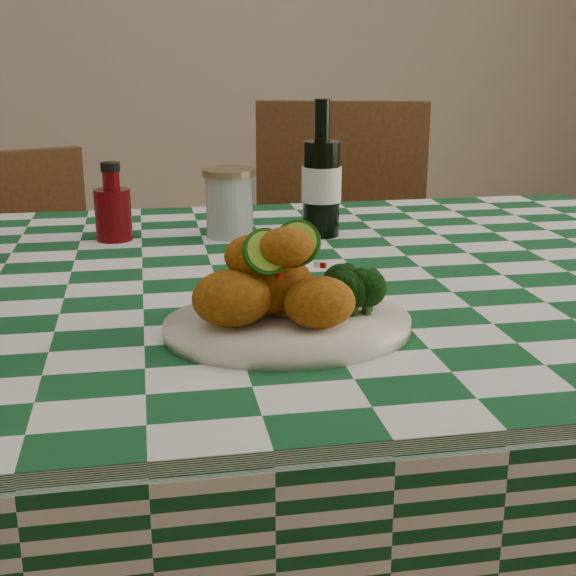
{
  "coord_description": "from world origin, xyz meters",
  "views": [
    {
      "loc": [
        -0.09,
        -1.1,
        1.11
      ],
      "look_at": [
        0.06,
        -0.25,
        0.84
      ],
      "focal_mm": 50.0,
      "sensor_mm": 36.0,
      "label": 1
    }
  ],
  "objects": [
    {
      "name": "dining_table",
      "position": [
        0.0,
        0.0,
        0.39
      ],
      "size": [
        1.66,
        1.06,
        0.79
      ],
      "primitive_type": null,
      "color": "#144E28",
      "rests_on": "ground"
    },
    {
      "name": "fried_chicken_pile",
      "position": [
        0.06,
        -0.25,
        0.86
      ],
      "size": [
        0.17,
        0.12,
        0.11
      ],
      "primitive_type": null,
      "color": "#AA6410",
      "rests_on": "plate"
    },
    {
      "name": "ketchup_bottle",
      "position": [
        -0.15,
        0.26,
        0.85
      ],
      "size": [
        0.07,
        0.07,
        0.13
      ],
      "primitive_type": null,
      "rotation": [
        0.0,
        0.0,
        -0.2
      ],
      "color": "#5D0409",
      "rests_on": "dining_table"
    },
    {
      "name": "broccoli_side",
      "position": [
        0.15,
        -0.24,
        0.83
      ],
      "size": [
        0.07,
        0.07,
        0.05
      ],
      "primitive_type": null,
      "color": "black",
      "rests_on": "plate"
    },
    {
      "name": "beer_bottle",
      "position": [
        0.21,
        0.23,
        0.9
      ],
      "size": [
        0.08,
        0.08,
        0.23
      ],
      "primitive_type": null,
      "rotation": [
        0.0,
        0.0,
        -0.26
      ],
      "color": "black",
      "rests_on": "dining_table"
    },
    {
      "name": "wooden_chair_left",
      "position": [
        -0.37,
        0.73,
        0.43
      ],
      "size": [
        0.51,
        0.52,
        0.86
      ],
      "primitive_type": null,
      "rotation": [
        0.0,
        0.0,
        0.35
      ],
      "color": "#472814",
      "rests_on": "ground"
    },
    {
      "name": "wooden_chair_right",
      "position": [
        0.37,
        0.73,
        0.48
      ],
      "size": [
        0.53,
        0.55,
        0.97
      ],
      "primitive_type": null,
      "rotation": [
        0.0,
        0.0,
        -0.22
      ],
      "color": "#472814",
      "rests_on": "ground"
    },
    {
      "name": "plate",
      "position": [
        0.06,
        -0.25,
        0.8
      ],
      "size": [
        0.29,
        0.22,
        0.02
      ],
      "primitive_type": null,
      "rotation": [
        0.0,
        0.0,
        -0.01
      ],
      "color": "white",
      "rests_on": "dining_table"
    },
    {
      "name": "mason_jar",
      "position": [
        0.05,
        0.25,
        0.84
      ],
      "size": [
        0.11,
        0.11,
        0.12
      ],
      "primitive_type": null,
      "rotation": [
        0.0,
        0.0,
        0.26
      ],
      "color": "#B2BCBA",
      "rests_on": "dining_table"
    }
  ]
}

